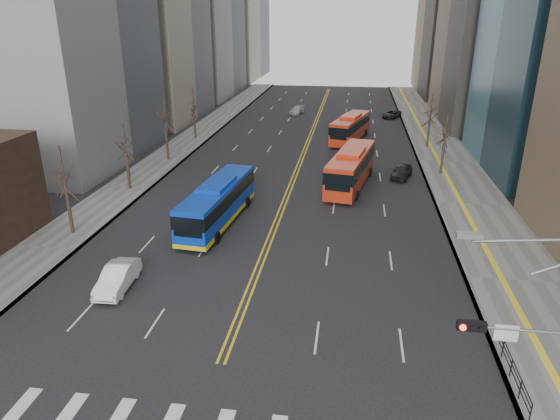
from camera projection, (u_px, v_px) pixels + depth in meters
name	position (u px, v px, depth m)	size (l,w,h in m)	color
sidewalk_right	(447.00, 162.00, 59.89)	(7.00, 130.00, 0.15)	slate
sidewalk_left	(176.00, 151.00, 64.50)	(5.00, 130.00, 0.15)	slate
centerline	(310.00, 138.00, 71.48)	(0.55, 100.00, 0.01)	gold
signal_mast	(544.00, 346.00, 19.08)	(5.37, 0.37, 9.39)	slate
pedestrian_railing	(512.00, 365.00, 24.18)	(0.06, 6.06, 1.02)	black
street_trees	(224.00, 135.00, 51.86)	(35.20, 47.20, 7.60)	#32251F
blue_bus	(218.00, 202.00, 42.01)	(3.80, 12.72, 3.64)	#0C3ABE
red_bus_near	(351.00, 166.00, 50.86)	(5.02, 12.63, 3.88)	red
red_bus_far	(350.00, 126.00, 69.22)	(5.49, 11.86, 3.66)	red
car_white	(117.00, 278.00, 32.29)	(1.62, 4.64, 1.53)	white
car_dark_mid	(402.00, 171.00, 54.00)	(1.72, 4.27, 1.45)	black
car_silver	(297.00, 110.00, 88.33)	(1.79, 4.40, 1.28)	#A8A7AC
car_dark_far	(392.00, 114.00, 85.10)	(2.12, 4.61, 1.28)	black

